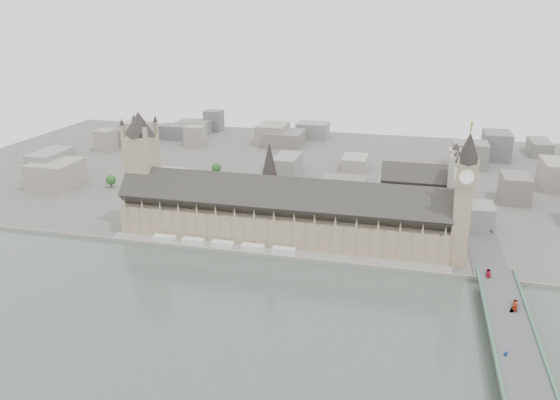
% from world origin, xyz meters
% --- Properties ---
extents(ground, '(900.00, 900.00, 0.00)m').
position_xyz_m(ground, '(0.00, 0.00, 0.00)').
color(ground, '#595651').
rests_on(ground, ground).
extents(river_thames, '(600.00, 600.00, 0.00)m').
position_xyz_m(river_thames, '(0.00, -165.00, 0.00)').
color(river_thames, '#455248').
rests_on(river_thames, ground).
extents(embankment_wall, '(600.00, 1.50, 3.00)m').
position_xyz_m(embankment_wall, '(0.00, -15.00, 1.50)').
color(embankment_wall, gray).
rests_on(embankment_wall, ground).
extents(river_terrace, '(270.00, 15.00, 2.00)m').
position_xyz_m(river_terrace, '(0.00, -7.50, 1.00)').
color(river_terrace, gray).
rests_on(river_terrace, ground).
extents(terrace_tents, '(118.00, 7.00, 4.00)m').
position_xyz_m(terrace_tents, '(-40.00, -7.00, 4.00)').
color(terrace_tents, silver).
rests_on(terrace_tents, river_terrace).
extents(palace_of_westminster, '(265.00, 40.73, 55.44)m').
position_xyz_m(palace_of_westminster, '(0.00, 19.70, 22.71)').
color(palace_of_westminster, tan).
rests_on(palace_of_westminster, ground).
extents(elizabeth_tower, '(17.00, 17.00, 107.50)m').
position_xyz_m(elizabeth_tower, '(138.00, 8.00, 58.09)').
color(elizabeth_tower, tan).
rests_on(elizabeth_tower, ground).
extents(victoria_tower, '(30.00, 30.00, 100.00)m').
position_xyz_m(victoria_tower, '(-122.00, 26.00, 55.20)').
color(victoria_tower, tan).
rests_on(victoria_tower, ground).
extents(central_tower, '(13.00, 13.00, 48.00)m').
position_xyz_m(central_tower, '(-10.00, 26.00, 57.92)').
color(central_tower, tan).
rests_on(central_tower, ground).
extents(westminster_bridge, '(25.00, 325.00, 10.25)m').
position_xyz_m(westminster_bridge, '(162.00, -87.50, 5.12)').
color(westminster_bridge, '#474749').
rests_on(westminster_bridge, ground).
extents(bridge_parapets, '(25.00, 235.00, 1.15)m').
position_xyz_m(bridge_parapets, '(162.00, -132.00, 10.82)').
color(bridge_parapets, '#3C6E4F').
rests_on(bridge_parapets, westminster_bridge).
extents(westminster_abbey, '(68.00, 36.00, 64.00)m').
position_xyz_m(westminster_abbey, '(110.92, 95.00, 25.08)').
color(westminster_abbey, '#A9A298').
rests_on(westminster_abbey, ground).
extents(city_skyline_inland, '(720.00, 360.00, 38.00)m').
position_xyz_m(city_skyline_inland, '(0.00, 245.00, 19.00)').
color(city_skyline_inland, gray).
rests_on(city_skyline_inland, ground).
extents(park_trees, '(110.00, 30.00, 15.00)m').
position_xyz_m(park_trees, '(-10.00, 60.00, 7.50)').
color(park_trees, '#1B4E1D').
rests_on(park_trees, ground).
extents(red_bus_north, '(3.04, 9.85, 2.70)m').
position_xyz_m(red_bus_north, '(156.39, -26.23, 11.60)').
color(red_bus_north, '#B8152D').
rests_on(red_bus_north, westminster_bridge).
extents(red_bus_south, '(4.74, 11.36, 3.08)m').
position_xyz_m(red_bus_south, '(167.23, -67.28, 11.79)').
color(red_bus_south, '#AE3215').
rests_on(red_bus_south, westminster_bridge).
extents(car_blue, '(2.77, 3.98, 1.26)m').
position_xyz_m(car_blue, '(155.34, -118.73, 10.88)').
color(car_blue, '#17419B').
rests_on(car_blue, westminster_bridge).
extents(car_silver, '(3.39, 4.85, 1.52)m').
position_xyz_m(car_silver, '(165.14, -71.65, 11.01)').
color(car_silver, gray).
rests_on(car_silver, westminster_bridge).
extents(car_approach, '(3.20, 5.57, 1.52)m').
position_xyz_m(car_approach, '(167.38, 54.22, 11.01)').
color(car_approach, gray).
rests_on(car_approach, westminster_bridge).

